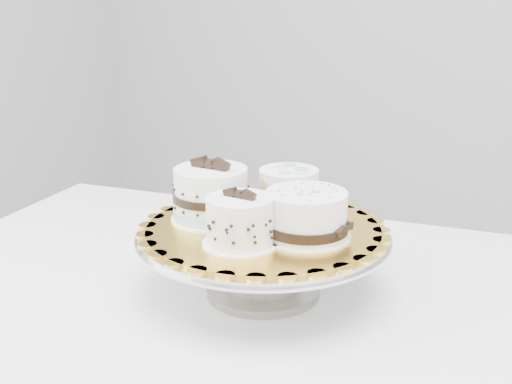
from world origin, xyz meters
The scene contains 7 objects.
table centered at (-0.05, 0.11, 0.67)m, with size 1.34×1.00×0.75m.
cake_stand centered at (-0.06, 0.13, 0.82)m, with size 0.37×0.37×0.10m.
cake_board centered at (-0.06, 0.13, 0.85)m, with size 0.34×0.34×0.01m, color gold.
cake_swirl centered at (-0.05, 0.05, 0.89)m, with size 0.10×0.10×0.08m.
cake_banded centered at (-0.14, 0.12, 0.89)m, with size 0.12×0.12×0.10m.
cake_dots centered at (-0.06, 0.21, 0.89)m, with size 0.11×0.11×0.07m.
cake_ribbon centered at (0.01, 0.12, 0.89)m, with size 0.13×0.13×0.07m.
Camera 1 is at (0.36, -0.64, 1.19)m, focal length 45.00 mm.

